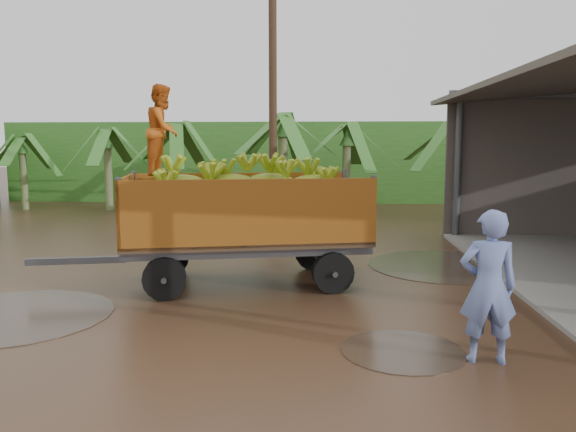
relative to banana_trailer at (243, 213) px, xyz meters
name	(u,v)px	position (x,y,z in m)	size (l,w,h in m)	color
ground	(240,284)	(-0.06, -0.10, -1.37)	(100.00, 100.00, 0.00)	black
hedge_north	(249,161)	(-2.06, 15.90, 0.43)	(22.00, 3.00, 3.60)	#2D661E
banana_trailer	(243,213)	(0.00, 0.00, 0.00)	(6.31, 3.07, 3.75)	#C5701C
man_blue	(488,287)	(3.53, -3.66, -0.42)	(0.69, 0.45, 1.90)	#667ABA
utility_pole	(273,97)	(-0.04, 6.43, 2.64)	(1.20, 0.24, 7.91)	#47301E
banana_plants	(75,171)	(-5.90, 5.79, 0.47)	(24.76, 20.23, 4.16)	#2D661E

